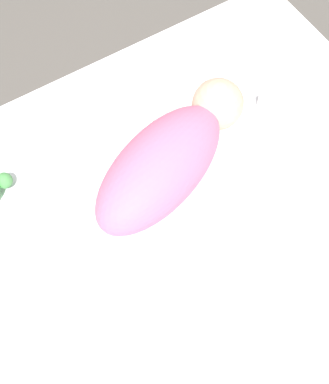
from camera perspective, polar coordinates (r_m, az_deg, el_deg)
The scene contains 4 objects.
ground_plane at distance 1.51m, azimuth 0.44°, elevation -6.59°, with size 12.00×12.00×0.00m, color #514C47.
bed_mattress at distance 1.41m, azimuth 0.47°, elevation -4.96°, with size 1.41×1.07×0.23m.
burp_cloth at distance 1.44m, azimuth 3.19°, elevation 7.72°, with size 0.19×0.21×0.02m.
swaddled_baby at distance 1.30m, azimuth 0.57°, elevation 3.80°, with size 0.53×0.33×0.15m.
Camera 1 is at (-0.29, -0.45, 1.41)m, focal length 50.00 mm.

